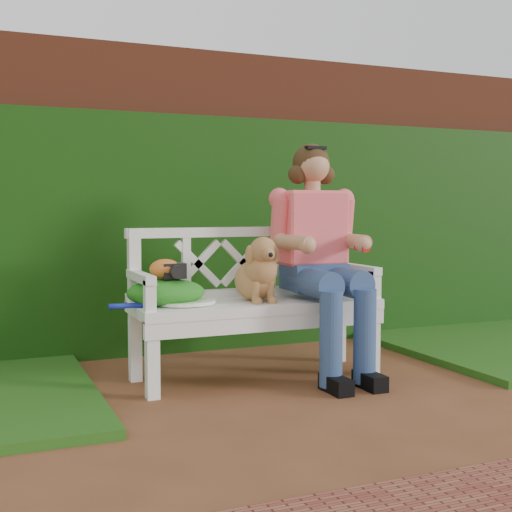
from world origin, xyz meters
name	(u,v)px	position (x,y,z in m)	size (l,w,h in m)	color
ground	(331,407)	(0.00, 0.00, 0.00)	(60.00, 60.00, 0.00)	brown
brick_wall	(212,200)	(0.00, 1.90, 1.10)	(10.00, 0.30, 2.20)	brown
ivy_hedge	(222,234)	(0.00, 1.68, 0.85)	(10.00, 0.18, 1.70)	#113909
garden_bench	(256,339)	(-0.13, 0.72, 0.24)	(1.58, 0.60, 0.48)	white
seated_woman	(316,259)	(0.27, 0.70, 0.72)	(0.61, 0.81, 1.44)	#DA3745
dog	(257,268)	(-0.14, 0.68, 0.68)	(0.26, 0.36, 0.40)	olive
tennis_racket	(181,303)	(-0.61, 0.68, 0.50)	(0.65, 0.27, 0.03)	silver
green_bag	(166,292)	(-0.69, 0.73, 0.56)	(0.46, 0.35, 0.16)	#257F29
camera_item	(173,271)	(-0.65, 0.71, 0.68)	(0.13, 0.10, 0.09)	black
baseball_glove	(165,269)	(-0.69, 0.72, 0.69)	(0.18, 0.13, 0.11)	#CF6525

